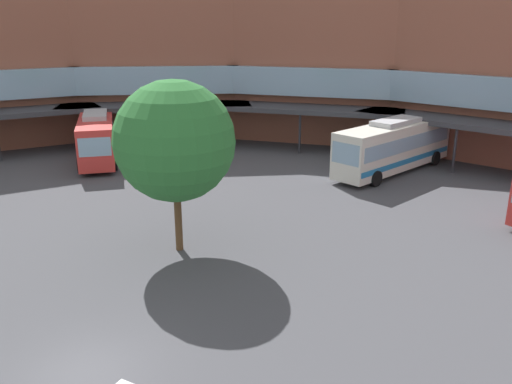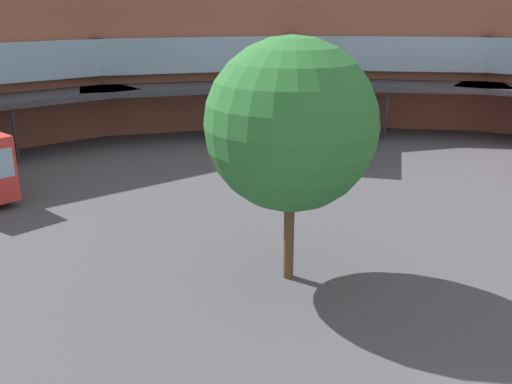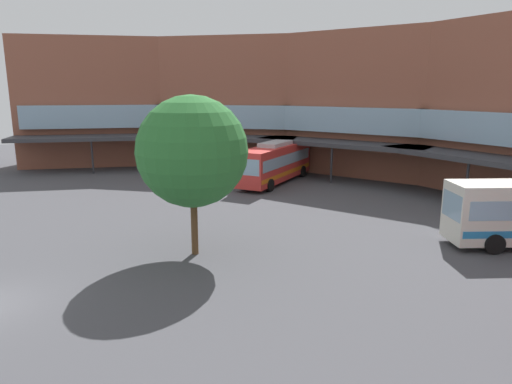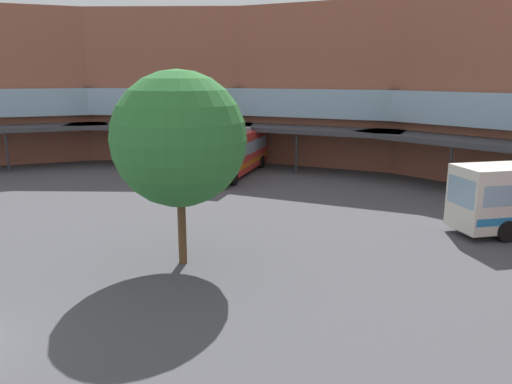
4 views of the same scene
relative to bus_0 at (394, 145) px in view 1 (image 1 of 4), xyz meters
name	(u,v)px [view 1 (image 1 of 4)]	position (x,y,z in m)	size (l,w,h in m)	color
ground_plane	(86,374)	(-7.95, -27.61, -2.01)	(125.50, 125.50, 0.00)	#47474C
station_building	(287,78)	(-7.95, -1.22, 4.82)	(82.25, 37.93, 14.17)	#93543F
bus_0	(394,145)	(0.00, 0.00, 0.00)	(7.99, 11.62, 3.98)	silver
bus_1	(97,136)	(-23.21, -3.27, -0.08)	(8.14, 10.95, 3.82)	red
plaza_tree	(175,141)	(-9.22, -17.74, 3.49)	(5.74, 5.74, 8.39)	brown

